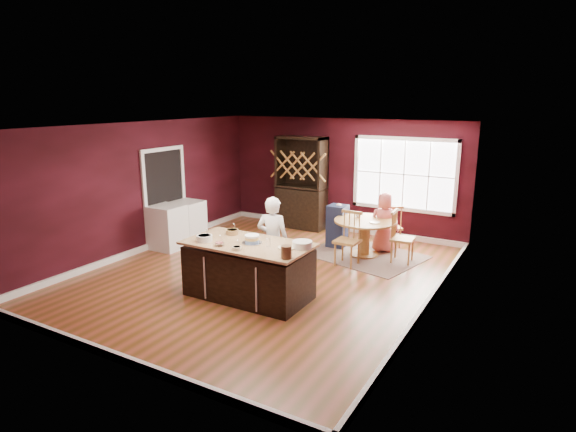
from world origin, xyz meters
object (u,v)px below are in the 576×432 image
at_px(dryer, 188,221).
at_px(seated_woman, 384,222).
at_px(layer_cake, 252,239).
at_px(chair_east, 403,237).
at_px(dining_table, 365,230).
at_px(toddler, 339,210).
at_px(washer, 168,227).
at_px(kitchen_island, 249,271).
at_px(chair_north, 391,226).
at_px(high_chair, 337,225).
at_px(baker, 273,241).
at_px(hutch, 301,183).
at_px(chair_south, 347,239).

bearing_deg(dryer, seated_woman, 19.48).
relative_size(layer_cake, chair_east, 0.31).
bearing_deg(layer_cake, dining_table, 74.55).
xyz_separation_m(toddler, washer, (-3.09, -2.00, -0.34)).
xyz_separation_m(layer_cake, seated_woman, (1.06, 3.36, -0.35)).
bearing_deg(seated_woman, kitchen_island, 49.26).
bearing_deg(chair_north, toddler, -12.72).
relative_size(kitchen_island, high_chair, 2.13).
relative_size(dining_table, baker, 0.81).
distance_m(chair_north, high_chair, 1.17).
bearing_deg(chair_east, baker, 139.70).
height_order(layer_cake, hutch, hutch).
relative_size(hutch, washer, 2.40).
bearing_deg(layer_cake, chair_east, 60.89).
xyz_separation_m(chair_east, washer, (-4.64, -1.62, -0.06)).
height_order(baker, seated_woman, baker).
height_order(dining_table, chair_east, chair_east).
bearing_deg(high_chair, chair_north, 28.47).
distance_m(kitchen_island, dryer, 3.53).
bearing_deg(baker, dining_table, -122.79).
xyz_separation_m(kitchen_island, dining_table, (0.88, 2.93, 0.10)).
relative_size(kitchen_island, baker, 1.32).
relative_size(layer_cake, toddler, 1.27).
xyz_separation_m(chair_south, hutch, (-2.09, 2.02, 0.60)).
height_order(kitchen_island, high_chair, high_chair).
relative_size(layer_cake, dryer, 0.36).
bearing_deg(chair_south, baker, -114.52).
bearing_deg(dining_table, baker, -110.55).
bearing_deg(washer, dining_table, 23.24).
height_order(dining_table, seated_woman, seated_woman).
xyz_separation_m(high_chair, hutch, (-1.44, 1.01, 0.65)).
bearing_deg(chair_south, kitchen_island, -107.74).
bearing_deg(dining_table, chair_south, -96.48).
bearing_deg(washer, layer_cake, -22.67).
relative_size(chair_east, washer, 1.12).
relative_size(chair_south, toddler, 4.08).
bearing_deg(kitchen_island, baker, 86.74).
bearing_deg(chair_south, dryer, -173.64).
relative_size(chair_south, high_chair, 1.10).
height_order(toddler, washer, washer).
bearing_deg(dining_table, hutch, 149.30).
distance_m(kitchen_island, washer, 3.23).
relative_size(kitchen_island, dryer, 2.23).
height_order(high_chair, washer, high_chair).
relative_size(chair_north, washer, 1.01).
bearing_deg(toddler, seated_woman, 5.06).
relative_size(dining_table, seated_woman, 1.00).
distance_m(seated_woman, high_chair, 1.02).
bearing_deg(chair_south, layer_cake, -106.19).
xyz_separation_m(baker, chair_south, (0.76, 1.51, -0.25)).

